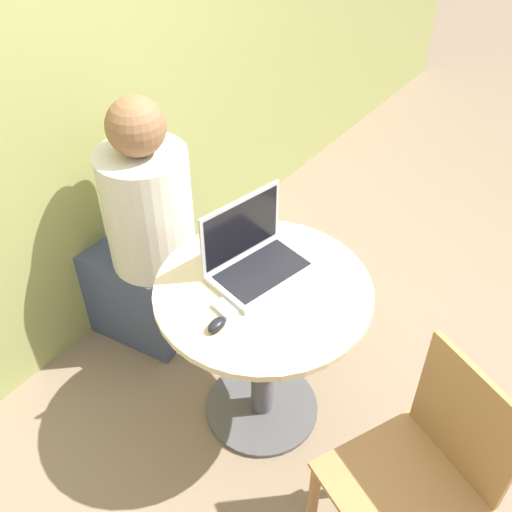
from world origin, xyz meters
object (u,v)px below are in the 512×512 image
at_px(person_seated, 142,246).
at_px(chair_empty, 419,477).
at_px(laptop, 254,256).
at_px(cell_phone, 224,309).

bearing_deg(person_seated, chair_empty, -99.41).
relative_size(laptop, chair_empty, 0.44).
xyz_separation_m(cell_phone, person_seated, (0.23, 0.65, -0.22)).
distance_m(laptop, person_seated, 0.66).
bearing_deg(cell_phone, laptop, 11.65).
bearing_deg(person_seated, laptop, -90.65).
relative_size(cell_phone, chair_empty, 0.11).
bearing_deg(person_seated, cell_phone, -109.42).
height_order(cell_phone, person_seated, person_seated).
relative_size(cell_phone, person_seated, 0.08).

